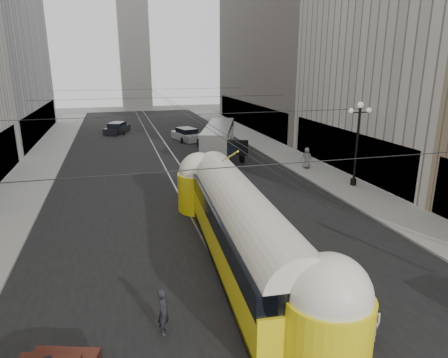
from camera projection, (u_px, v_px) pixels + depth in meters
road at (167, 156)px, 41.24m from camera, size 20.00×85.00×0.02m
sidewalk_left at (47, 155)px, 41.41m from camera, size 4.00×72.00×0.15m
sidewalk_right at (263, 143)px, 47.50m from camera, size 4.00×72.00×0.15m
rail_left at (159, 157)px, 41.05m from camera, size 0.12×85.00×0.04m
rail_right at (174, 156)px, 41.43m from camera, size 0.12×85.00×0.04m
building_right_far at (290, 11)px, 56.14m from camera, size 12.60×32.60×32.60m
distant_tower at (133, 34)px, 81.09m from camera, size 6.00×6.00×31.36m
lamppost_right_mid at (357, 139)px, 29.96m from camera, size 1.86×0.44×6.37m
catenary at (167, 99)px, 38.70m from camera, size 25.00×72.00×0.23m
streetcar at (241, 224)px, 18.89m from camera, size 3.69×17.59×3.86m
city_bus at (219, 139)px, 41.60m from camera, size 6.43×12.56×3.08m
sedan_white_far at (187, 135)px, 49.53m from camera, size 3.36×5.31×1.56m
sedan_dark_far at (117, 128)px, 54.63m from camera, size 3.72×5.17×1.51m
pedestrian_crossing_a at (164, 311)px, 13.97m from camera, size 0.63×0.73×1.70m
pedestrian_crossing_b at (372, 321)px, 13.60m from camera, size 0.57×0.73×1.49m
pedestrian_sidewalk_right at (307, 158)px, 35.73m from camera, size 1.06×0.87×1.87m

